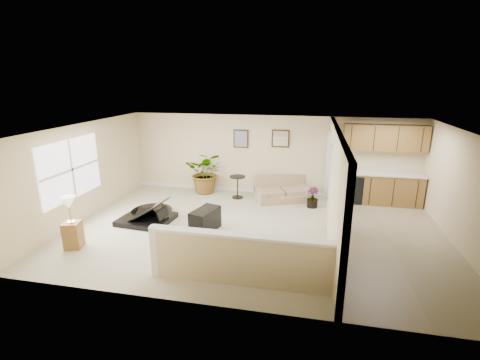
% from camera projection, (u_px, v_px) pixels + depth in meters
% --- Properties ---
extents(floor, '(9.00, 9.00, 0.00)m').
position_uv_depth(floor, '(254.00, 231.00, 8.49)').
color(floor, beige).
rests_on(floor, ground).
extents(back_wall, '(9.00, 0.04, 2.50)m').
position_uv_depth(back_wall, '(271.00, 155.00, 10.95)').
color(back_wall, beige).
rests_on(back_wall, floor).
extents(front_wall, '(9.00, 0.04, 2.50)m').
position_uv_depth(front_wall, '(223.00, 237.00, 5.32)').
color(front_wall, beige).
rests_on(front_wall, floor).
extents(left_wall, '(0.04, 6.00, 2.50)m').
position_uv_depth(left_wall, '(84.00, 172.00, 9.01)').
color(left_wall, beige).
rests_on(left_wall, floor).
extents(right_wall, '(0.04, 6.00, 2.50)m').
position_uv_depth(right_wall, '(467.00, 195.00, 7.25)').
color(right_wall, beige).
rests_on(right_wall, floor).
extents(ceiling, '(9.00, 6.00, 0.04)m').
position_uv_depth(ceiling, '(256.00, 129.00, 7.78)').
color(ceiling, silver).
rests_on(ceiling, back_wall).
extents(kitchen_vinyl, '(2.70, 6.00, 0.01)m').
position_uv_depth(kitchen_vinyl, '(391.00, 243.00, 7.87)').
color(kitchen_vinyl, gray).
rests_on(kitchen_vinyl, floor).
extents(interior_partition, '(0.18, 5.99, 2.50)m').
position_uv_depth(interior_partition, '(334.00, 185.00, 8.03)').
color(interior_partition, beige).
rests_on(interior_partition, floor).
extents(pony_half_wall, '(3.42, 0.22, 1.00)m').
position_uv_depth(pony_half_wall, '(238.00, 258.00, 6.16)').
color(pony_half_wall, beige).
rests_on(pony_half_wall, floor).
extents(left_window, '(0.05, 2.15, 1.45)m').
position_uv_depth(left_window, '(71.00, 169.00, 8.48)').
color(left_window, white).
rests_on(left_window, left_wall).
extents(wall_art_left, '(0.48, 0.04, 0.58)m').
position_uv_depth(wall_art_left, '(241.00, 139.00, 10.97)').
color(wall_art_left, '#341E13').
rests_on(wall_art_left, back_wall).
extents(wall_mirror, '(0.55, 0.04, 0.55)m').
position_uv_depth(wall_mirror, '(281.00, 139.00, 10.71)').
color(wall_mirror, '#341E13').
rests_on(wall_mirror, back_wall).
extents(kitchen_cabinets, '(2.36, 0.65, 2.33)m').
position_uv_depth(kitchen_cabinets, '(377.00, 175.00, 10.18)').
color(kitchen_cabinets, olive).
rests_on(kitchen_cabinets, floor).
extents(piano, '(1.58, 1.64, 1.21)m').
position_uv_depth(piano, '(146.00, 202.00, 9.02)').
color(piano, black).
rests_on(piano, floor).
extents(piano_bench, '(0.63, 0.92, 0.56)m').
position_uv_depth(piano_bench, '(205.00, 220.00, 8.43)').
color(piano_bench, black).
rests_on(piano_bench, floor).
extents(loveseat, '(1.93, 1.48, 0.91)m').
position_uv_depth(loveseat, '(283.00, 189.00, 10.62)').
color(loveseat, tan).
rests_on(loveseat, floor).
extents(accent_table, '(0.48, 0.48, 0.70)m').
position_uv_depth(accent_table, '(237.00, 184.00, 10.72)').
color(accent_table, black).
rests_on(accent_table, floor).
extents(palm_plant, '(1.32, 1.17, 1.37)m').
position_uv_depth(palm_plant, '(206.00, 173.00, 11.17)').
color(palm_plant, black).
rests_on(palm_plant, floor).
extents(small_plant, '(0.40, 0.40, 0.59)m').
position_uv_depth(small_plant, '(312.00, 199.00, 10.00)').
color(small_plant, black).
rests_on(small_plant, floor).
extents(lamp_stand, '(0.42, 0.42, 1.18)m').
position_uv_depth(lamp_stand, '(72.00, 226.00, 7.54)').
color(lamp_stand, olive).
rests_on(lamp_stand, floor).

